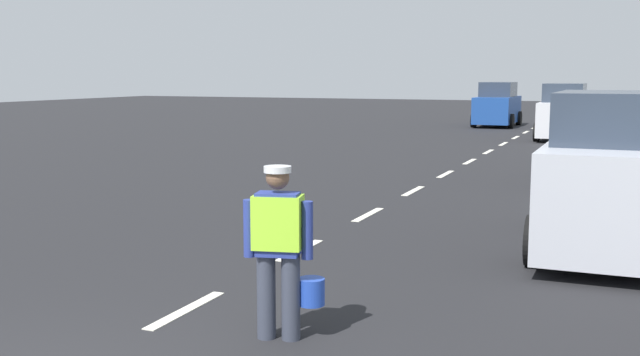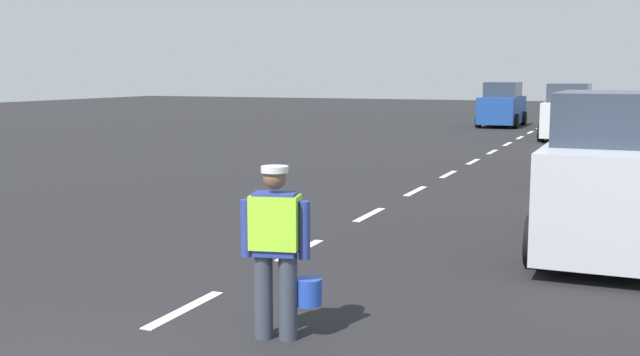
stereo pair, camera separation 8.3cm
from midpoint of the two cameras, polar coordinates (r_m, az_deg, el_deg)
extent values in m
plane|color=black|center=(25.48, 12.62, 2.00)|extent=(96.00, 96.00, 0.00)
cube|color=silver|center=(8.37, -10.35, -9.76)|extent=(0.14, 1.40, 0.01)
cube|color=silver|center=(10.91, -1.73, -5.47)|extent=(0.14, 1.40, 0.01)
cube|color=silver|center=(13.64, 3.48, -2.78)|extent=(0.14, 1.40, 0.01)
cube|color=silver|center=(16.47, 6.91, -0.98)|extent=(0.14, 1.40, 0.01)
cube|color=silver|center=(19.34, 9.33, 0.29)|extent=(0.14, 1.40, 0.01)
cube|color=silver|center=(22.25, 11.12, 1.23)|extent=(0.14, 1.40, 0.01)
cube|color=silver|center=(25.18, 12.50, 1.95)|extent=(0.14, 1.40, 0.01)
cube|color=silver|center=(28.13, 13.59, 2.52)|extent=(0.14, 1.40, 0.01)
cube|color=silver|center=(31.09, 14.47, 2.98)|extent=(0.14, 1.40, 0.01)
cube|color=silver|center=(34.05, 15.20, 3.36)|extent=(0.14, 1.40, 0.01)
cube|color=silver|center=(37.02, 15.81, 3.68)|extent=(0.14, 1.40, 0.01)
cube|color=silver|center=(39.99, 16.33, 3.95)|extent=(0.14, 1.40, 0.01)
cube|color=silver|center=(42.97, 16.78, 4.18)|extent=(0.14, 1.40, 0.01)
cube|color=silver|center=(45.95, 17.18, 4.38)|extent=(0.14, 1.40, 0.01)
cube|color=silver|center=(48.93, 17.52, 4.56)|extent=(0.14, 1.40, 0.01)
cube|color=silver|center=(51.92, 17.83, 4.72)|extent=(0.14, 1.40, 0.01)
cylinder|color=#383D4C|center=(7.33, -4.40, -8.90)|extent=(0.18, 0.18, 0.82)
cylinder|color=#383D4C|center=(7.28, -2.55, -9.01)|extent=(0.18, 0.18, 0.82)
cube|color=navy|center=(7.13, -3.53, -3.49)|extent=(0.44, 0.32, 0.60)
cube|color=#A5EA33|center=(7.13, -3.53, -3.33)|extent=(0.51, 0.38, 0.51)
cylinder|color=navy|center=(7.21, -5.70, -3.79)|extent=(0.11, 0.11, 0.55)
cylinder|color=navy|center=(7.08, -1.31, -3.97)|extent=(0.11, 0.11, 0.55)
sphere|color=brown|center=(7.06, -3.56, 0.02)|extent=(0.22, 0.22, 0.22)
cylinder|color=silver|center=(7.05, -3.56, 0.66)|extent=(0.26, 0.26, 0.06)
cylinder|color=#2347B7|center=(7.33, -0.99, -8.56)|extent=(0.26, 0.26, 0.26)
cube|color=silver|center=(18.69, 21.21, 1.89)|extent=(1.80, 3.86, 1.13)
cube|color=#2D3847|center=(18.53, 21.35, 4.68)|extent=(1.59, 2.12, 0.70)
cylinder|color=black|center=(19.97, 18.61, 1.18)|extent=(0.22, 0.68, 0.68)
cylinder|color=black|center=(17.60, 18.04, 0.36)|extent=(0.22, 0.68, 0.68)
cube|color=silver|center=(30.72, 17.85, 4.32)|extent=(1.65, 4.30, 1.28)
cube|color=#2D3847|center=(30.57, 17.92, 6.16)|extent=(1.45, 2.37, 0.70)
cylinder|color=black|center=(32.16, 16.53, 3.66)|extent=(0.22, 0.68, 0.68)
cylinder|color=black|center=(32.02, 19.53, 3.51)|extent=(0.22, 0.68, 0.68)
cylinder|color=black|center=(29.51, 15.96, 3.33)|extent=(0.22, 0.68, 0.68)
cylinder|color=black|center=(29.36, 19.23, 3.17)|extent=(0.22, 0.68, 0.68)
cube|color=silver|center=(11.53, 20.86, -0.85)|extent=(1.69, 4.32, 1.39)
cube|color=#2D3847|center=(11.32, 21.10, 4.32)|extent=(1.49, 2.38, 0.70)
cylinder|color=black|center=(12.98, 17.13, -2.16)|extent=(0.22, 0.68, 0.68)
cylinder|color=black|center=(10.37, 15.67, -4.58)|extent=(0.22, 0.68, 0.68)
cube|color=#1E4799|center=(37.62, 13.16, 5.05)|extent=(1.70, 4.11, 1.24)
cube|color=#2D3847|center=(37.69, 13.23, 6.53)|extent=(1.49, 2.26, 0.70)
cylinder|color=black|center=(36.26, 14.16, 4.18)|extent=(0.22, 0.68, 0.68)
cylinder|color=black|center=(36.55, 11.46, 4.29)|extent=(0.22, 0.68, 0.68)
cylinder|color=black|center=(38.77, 14.72, 4.39)|extent=(0.22, 0.68, 0.68)
cylinder|color=black|center=(39.05, 12.19, 4.49)|extent=(0.22, 0.68, 0.68)
camera|label=1|loc=(0.04, -90.23, -0.03)|focal=42.42mm
camera|label=2|loc=(0.04, 89.77, 0.03)|focal=42.42mm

